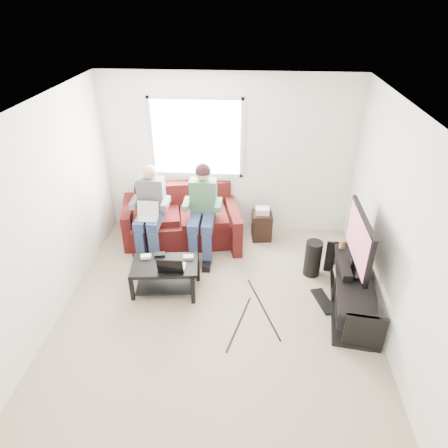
# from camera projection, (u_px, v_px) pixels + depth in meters

# --- Properties ---
(floor) EXTENTS (4.50, 4.50, 0.00)m
(floor) POSITION_uv_depth(u_px,v_px,m) (216.00, 316.00, 5.10)
(floor) COLOR tan
(floor) RESTS_ON ground
(ceiling) EXTENTS (4.50, 4.50, 0.00)m
(ceiling) POSITION_uv_depth(u_px,v_px,m) (213.00, 113.00, 3.77)
(ceiling) COLOR white
(ceiling) RESTS_ON wall_back
(wall_back) EXTENTS (4.50, 0.00, 4.50)m
(wall_back) POSITION_uv_depth(u_px,v_px,m) (228.00, 156.00, 6.36)
(wall_back) COLOR white
(wall_back) RESTS_ON floor
(wall_front) EXTENTS (4.50, 0.00, 4.50)m
(wall_front) POSITION_uv_depth(u_px,v_px,m) (181.00, 416.00, 2.50)
(wall_front) COLOR white
(wall_front) RESTS_ON floor
(wall_left) EXTENTS (0.00, 4.50, 4.50)m
(wall_left) POSITION_uv_depth(u_px,v_px,m) (41.00, 223.00, 4.56)
(wall_left) COLOR white
(wall_left) RESTS_ON floor
(wall_right) EXTENTS (0.00, 4.50, 4.50)m
(wall_right) POSITION_uv_depth(u_px,v_px,m) (399.00, 237.00, 4.31)
(wall_right) COLOR white
(wall_right) RESTS_ON floor
(window) EXTENTS (1.48, 0.04, 1.28)m
(window) POSITION_uv_depth(u_px,v_px,m) (196.00, 138.00, 6.23)
(window) COLOR white
(window) RESTS_ON wall_back
(sofa) EXTENTS (2.05, 1.19, 0.88)m
(sofa) POSITION_uv_depth(u_px,v_px,m) (181.00, 222.00, 6.52)
(sofa) COLOR #481312
(sofa) RESTS_ON floor
(person_left) EXTENTS (0.40, 0.70, 1.36)m
(person_left) POSITION_uv_depth(u_px,v_px,m) (150.00, 207.00, 6.04)
(person_left) COLOR navy
(person_left) RESTS_ON sofa
(person_right) EXTENTS (0.40, 0.71, 1.41)m
(person_right) POSITION_uv_depth(u_px,v_px,m) (202.00, 205.00, 5.97)
(person_right) COLOR navy
(person_right) RESTS_ON sofa
(laptop_silver) EXTENTS (0.39, 0.35, 0.24)m
(laptop_silver) POSITION_uv_depth(u_px,v_px,m) (147.00, 215.00, 5.88)
(laptop_silver) COLOR silver
(laptop_silver) RESTS_ON person_left
(coffee_table) EXTENTS (0.93, 0.64, 0.44)m
(coffee_table) POSITION_uv_depth(u_px,v_px,m) (165.00, 271.00, 5.39)
(coffee_table) COLOR black
(coffee_table) RESTS_ON floor
(laptop_black) EXTENTS (0.39, 0.31, 0.24)m
(laptop_black) POSITION_uv_depth(u_px,v_px,m) (172.00, 261.00, 5.19)
(laptop_black) COLOR black
(laptop_black) RESTS_ON coffee_table
(controller_a) EXTENTS (0.16, 0.12, 0.04)m
(controller_a) POSITION_uv_depth(u_px,v_px,m) (146.00, 257.00, 5.44)
(controller_a) COLOR silver
(controller_a) RESTS_ON coffee_table
(controller_b) EXTENTS (0.15, 0.11, 0.04)m
(controller_b) POSITION_uv_depth(u_px,v_px,m) (160.00, 255.00, 5.48)
(controller_b) COLOR black
(controller_b) RESTS_ON coffee_table
(controller_c) EXTENTS (0.15, 0.11, 0.04)m
(controller_c) POSITION_uv_depth(u_px,v_px,m) (188.00, 257.00, 5.43)
(controller_c) COLOR gray
(controller_c) RESTS_ON coffee_table
(tv_stand) EXTENTS (0.66, 1.57, 0.50)m
(tv_stand) POSITION_uv_depth(u_px,v_px,m) (351.00, 293.00, 5.15)
(tv_stand) COLOR black
(tv_stand) RESTS_ON floor
(tv) EXTENTS (0.12, 1.10, 0.81)m
(tv) POSITION_uv_depth(u_px,v_px,m) (359.00, 241.00, 4.86)
(tv) COLOR black
(tv) RESTS_ON tv_stand
(soundbar) EXTENTS (0.12, 0.50, 0.10)m
(soundbar) POSITION_uv_depth(u_px,v_px,m) (344.00, 267.00, 5.08)
(soundbar) COLOR black
(soundbar) RESTS_ON tv_stand
(drink_cup) EXTENTS (0.08, 0.08, 0.12)m
(drink_cup) POSITION_uv_depth(u_px,v_px,m) (342.00, 244.00, 5.52)
(drink_cup) COLOR #AB7749
(drink_cup) RESTS_ON tv_stand
(console_white) EXTENTS (0.30, 0.22, 0.06)m
(console_white) POSITION_uv_depth(u_px,v_px,m) (359.00, 310.00, 4.77)
(console_white) COLOR silver
(console_white) RESTS_ON tv_stand
(console_grey) EXTENTS (0.34, 0.26, 0.08)m
(console_grey) POSITION_uv_depth(u_px,v_px,m) (348.00, 273.00, 5.37)
(console_grey) COLOR gray
(console_grey) RESTS_ON tv_stand
(console_black) EXTENTS (0.38, 0.30, 0.07)m
(console_black) POSITION_uv_depth(u_px,v_px,m) (353.00, 291.00, 5.07)
(console_black) COLOR black
(console_black) RESTS_ON tv_stand
(subwoofer) EXTENTS (0.24, 0.24, 0.54)m
(subwoofer) POSITION_uv_depth(u_px,v_px,m) (313.00, 258.00, 5.72)
(subwoofer) COLOR black
(subwoofer) RESTS_ON floor
(keyboard_floor) EXTENTS (0.30, 0.53, 0.03)m
(keyboard_floor) POSITION_uv_depth(u_px,v_px,m) (324.00, 301.00, 5.32)
(keyboard_floor) COLOR black
(keyboard_floor) RESTS_ON floor
(end_table) EXTENTS (0.32, 0.32, 0.57)m
(end_table) POSITION_uv_depth(u_px,v_px,m) (262.00, 225.00, 6.57)
(end_table) COLOR black
(end_table) RESTS_ON floor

